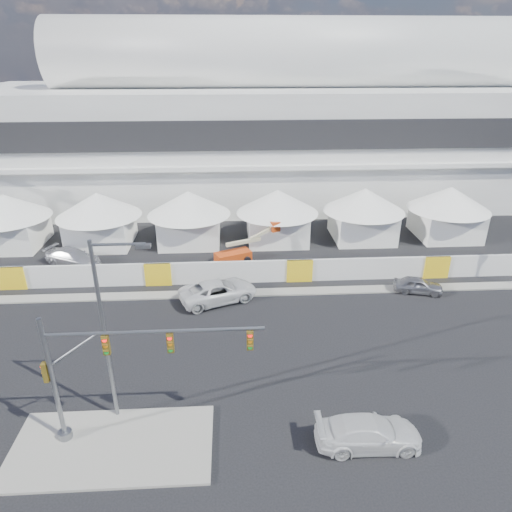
{
  "coord_description": "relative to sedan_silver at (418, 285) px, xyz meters",
  "views": [
    {
      "loc": [
        0.24,
        -20.3,
        18.26
      ],
      "look_at": [
        2.0,
        10.0,
        4.5
      ],
      "focal_mm": 32.0,
      "sensor_mm": 36.0,
      "label": 1
    }
  ],
  "objects": [
    {
      "name": "hoarding_fence",
      "position": [
        -9.45,
        2.59,
        0.34
      ],
      "size": [
        70.0,
        0.25,
        2.0
      ],
      "primitive_type": "cube",
      "color": "silver",
      "rests_on": "ground"
    },
    {
      "name": "tent_row",
      "position": [
        -14.95,
        12.09,
        2.49
      ],
      "size": [
        53.4,
        8.4,
        5.4
      ],
      "color": "white",
      "rests_on": "ground"
    },
    {
      "name": "far_curb",
      "position": [
        4.55,
        0.59,
        -0.6
      ],
      "size": [
        80.0,
        1.2,
        0.12
      ],
      "primitive_type": "cube",
      "color": "gray",
      "rests_on": "ground"
    },
    {
      "name": "sedan_silver",
      "position": [
        0.0,
        0.0,
        0.0
      ],
      "size": [
        2.48,
        4.15,
        1.32
      ],
      "primitive_type": "imported",
      "rotation": [
        0.0,
        0.0,
        1.32
      ],
      "color": "#99989D",
      "rests_on": "ground"
    },
    {
      "name": "traffic_mast",
      "position": [
        -21.65,
        -14.24,
        3.52
      ],
      "size": [
        10.53,
        0.69,
        7.13
      ],
      "color": "slate",
      "rests_on": "median_island"
    },
    {
      "name": "lot_car_c",
      "position": [
        -29.91,
        7.02,
        0.11
      ],
      "size": [
        4.15,
        5.73,
        1.54
      ],
      "primitive_type": "imported",
      "rotation": [
        0.0,
        0.0,
        1.15
      ],
      "color": "silver",
      "rests_on": "ground"
    },
    {
      "name": "streetlight_median",
      "position": [
        -21.38,
        -12.71,
        5.36
      ],
      "size": [
        2.83,
        0.28,
        10.23
      ],
      "color": "slate",
      "rests_on": "median_island"
    },
    {
      "name": "ground",
      "position": [
        -15.45,
        -11.91,
        -0.66
      ],
      "size": [
        160.0,
        160.0,
        0.0
      ],
      "primitive_type": "plane",
      "color": "black",
      "rests_on": "ground"
    },
    {
      "name": "pickup_near",
      "position": [
        -8.58,
        -15.43,
        0.11
      ],
      "size": [
        2.22,
        5.35,
        1.55
      ],
      "primitive_type": "imported",
      "rotation": [
        0.0,
        0.0,
        1.56
      ],
      "color": "silver",
      "rests_on": "ground"
    },
    {
      "name": "stadium",
      "position": [
        -6.74,
        29.6,
        8.79
      ],
      "size": [
        80.0,
        24.8,
        21.98
      ],
      "color": "silver",
      "rests_on": "ground"
    },
    {
      "name": "median_island",
      "position": [
        -21.45,
        -14.91,
        -0.59
      ],
      "size": [
        10.0,
        5.0,
        0.15
      ],
      "primitive_type": "cube",
      "color": "gray",
      "rests_on": "ground"
    },
    {
      "name": "pickup_curb",
      "position": [
        -16.35,
        -0.4,
        0.19
      ],
      "size": [
        4.84,
        6.72,
        1.7
      ],
      "primitive_type": "imported",
      "rotation": [
        0.0,
        0.0,
        1.94
      ],
      "color": "silver",
      "rests_on": "ground"
    },
    {
      "name": "boom_lift",
      "position": [
        -14.48,
        6.8,
        0.23
      ],
      "size": [
        6.76,
        2.65,
        3.31
      ],
      "rotation": [
        0.0,
        0.0,
        0.4
      ],
      "color": "#CA4313",
      "rests_on": "ground"
    }
  ]
}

